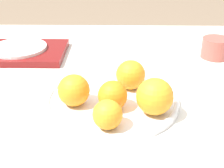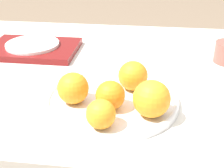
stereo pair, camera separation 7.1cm
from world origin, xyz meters
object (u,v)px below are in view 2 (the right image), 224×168
Objects in this scene: fruit_platter at (112,99)px; orange_0 at (73,88)px; orange_1 at (110,95)px; side_plate at (32,44)px; orange_4 at (133,76)px; orange_3 at (101,114)px; serving_tray at (33,49)px; orange_2 at (152,99)px.

orange_0 reaches higher than fruit_platter.
orange_0 is 1.10× the size of orange_1.
orange_4 is at bearing -35.02° from side_plate.
orange_3 is 0.35× the size of side_plate.
orange_4 is (0.13, 0.08, 0.00)m from orange_0.
orange_3 is at bearing -54.45° from serving_tray.
fruit_platter is at bearing 19.38° from orange_0.
orange_3 is at bearing -48.79° from orange_0.
orange_1 is 1.08× the size of orange_3.
serving_tray is at bearing 123.84° from orange_0.
side_plate is (-0.39, 0.36, -0.03)m from orange_2.
orange_1 is at bearing -87.34° from fruit_platter.
orange_2 is (0.18, -0.03, 0.00)m from orange_0.
orange_3 is at bearing -93.33° from fruit_platter.
orange_2 reaches higher than serving_tray.
side_plate reaches higher than fruit_platter.
orange_4 is (0.04, 0.05, 0.04)m from fruit_platter.
orange_1 is at bearing 169.54° from orange_2.
serving_tray is (-0.30, 0.34, -0.04)m from orange_1.
orange_0 is at bearing -56.16° from serving_tray.
orange_1 reaches higher than side_plate.
orange_0 is 1.19× the size of orange_3.
orange_0 reaches higher than orange_3.
orange_1 is 0.07m from orange_3.
orange_0 reaches higher than side_plate.
fruit_platter is 3.91× the size of orange_2.
fruit_platter is 5.17× the size of orange_3.
orange_2 is 0.12m from orange_4.
side_plate is (-0.22, 0.32, -0.02)m from orange_0.
orange_2 is 0.11m from orange_3.
orange_3 is (-0.01, -0.07, -0.00)m from orange_1.
orange_0 is 0.15m from orange_4.
orange_2 is (0.09, -0.06, 0.04)m from fruit_platter.
serving_tray is 0.02m from side_plate.
orange_4 reaches higher than orange_3.
orange_2 is (0.09, -0.02, 0.01)m from orange_1.
fruit_platter is at bearing -130.92° from orange_4.
orange_4 is at bearing 32.17° from orange_0.
orange_1 is 0.23× the size of serving_tray.
orange_4 reaches higher than orange_1.
orange_1 is at bearing -48.16° from serving_tray.
orange_4 is (0.04, 0.10, 0.00)m from orange_1.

